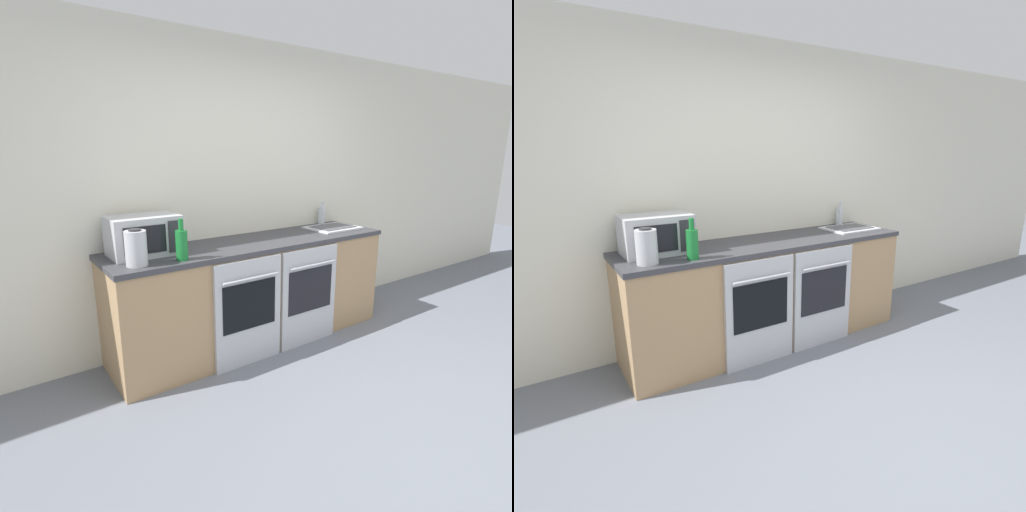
{
  "view_description": "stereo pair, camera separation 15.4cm",
  "coord_description": "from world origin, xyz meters",
  "views": [
    {
      "loc": [
        -1.9,
        -1.17,
        1.69
      ],
      "look_at": [
        0.02,
        1.59,
        0.79
      ],
      "focal_mm": 28.0,
      "sensor_mm": 36.0,
      "label": 1
    },
    {
      "loc": [
        -1.77,
        -1.25,
        1.69
      ],
      "look_at": [
        0.02,
        1.59,
        0.79
      ],
      "focal_mm": 28.0,
      "sensor_mm": 36.0,
      "label": 2
    }
  ],
  "objects": [
    {
      "name": "ground_plane",
      "position": [
        0.0,
        0.0,
        0.0
      ],
      "size": [
        16.0,
        16.0,
        0.0
      ],
      "primitive_type": "plane",
      "color": "slate"
    },
    {
      "name": "wall_back",
      "position": [
        0.0,
        1.93,
        1.3
      ],
      "size": [
        10.0,
        0.06,
        2.6
      ],
      "color": "silver",
      "rests_on": "ground_plane"
    },
    {
      "name": "counter_back",
      "position": [
        0.0,
        1.59,
        0.46
      ],
      "size": [
        2.56,
        0.65,
        0.93
      ],
      "color": "tan",
      "rests_on": "ground_plane"
    },
    {
      "name": "oven_left",
      "position": [
        -0.28,
        1.26,
        0.45
      ],
      "size": [
        0.61,
        0.06,
        0.88
      ],
      "color": "#B7BABF",
      "rests_on": "ground_plane"
    },
    {
      "name": "oven_right",
      "position": [
        0.36,
        1.26,
        0.45
      ],
      "size": [
        0.61,
        0.06,
        0.88
      ],
      "color": "#B7BABF",
      "rests_on": "ground_plane"
    },
    {
      "name": "microwave",
      "position": [
        -0.93,
        1.67,
        1.07
      ],
      "size": [
        0.51,
        0.33,
        0.29
      ],
      "color": "#B7BABF",
      "rests_on": "counter_back"
    },
    {
      "name": "bottle_green",
      "position": [
        -0.77,
        1.37,
        1.04
      ],
      "size": [
        0.09,
        0.09,
        0.3
      ],
      "color": "#19722D",
      "rests_on": "counter_back"
    },
    {
      "name": "bottle_clear",
      "position": [
        1.03,
        1.84,
        1.02
      ],
      "size": [
        0.07,
        0.07,
        0.24
      ],
      "color": "silver",
      "rests_on": "counter_back"
    },
    {
      "name": "kettle",
      "position": [
        -1.08,
        1.42,
        1.05
      ],
      "size": [
        0.15,
        0.15,
        0.25
      ],
      "color": "#B7BABF",
      "rests_on": "counter_back"
    },
    {
      "name": "sink",
      "position": [
        0.96,
        1.6,
        0.94
      ],
      "size": [
        0.5,
        0.37,
        0.26
      ],
      "color": "silver",
      "rests_on": "counter_back"
    }
  ]
}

